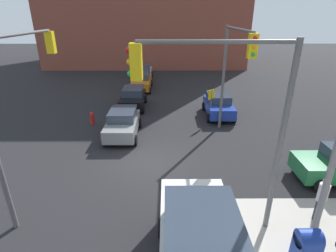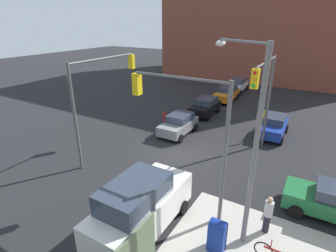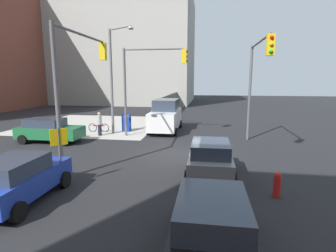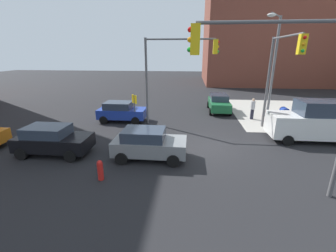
# 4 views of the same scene
# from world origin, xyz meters

# --- Properties ---
(ground_plane) EXTENTS (120.00, 120.00, 0.00)m
(ground_plane) POSITION_xyz_m (0.00, 0.00, 0.00)
(ground_plane) COLOR black
(sidewalk_corner) EXTENTS (12.00, 12.00, 0.01)m
(sidewalk_corner) POSITION_xyz_m (9.00, 9.00, 0.01)
(sidewalk_corner) COLOR #ADA89E
(sidewalk_corner) RESTS_ON ground
(construction_fence) EXTENTS (18.22, 0.12, 2.40)m
(construction_fence) POSITION_xyz_m (17.11, 3.20, 1.20)
(construction_fence) COLOR #56664C
(construction_fence) RESTS_ON ground
(building_loft_east) EXTENTS (20.00, 24.00, 19.63)m
(building_loft_east) POSITION_xyz_m (36.00, 13.64, 9.82)
(building_loft_east) COLOR #9E9B93
(building_loft_east) RESTS_ON ground
(smokestack) EXTENTS (1.80, 1.80, 15.60)m
(smokestack) POSITION_xyz_m (30.00, 30.00, 7.80)
(smokestack) COLOR brown
(smokestack) RESTS_ON ground
(traffic_signal_nw_corner) EXTENTS (5.43, 0.36, 6.50)m
(traffic_signal_nw_corner) POSITION_xyz_m (-2.43, 4.50, 4.63)
(traffic_signal_nw_corner) COLOR #59595B
(traffic_signal_nw_corner) RESTS_ON ground
(traffic_signal_se_corner) EXTENTS (5.87, 0.36, 6.50)m
(traffic_signal_se_corner) POSITION_xyz_m (2.24, -4.50, 4.65)
(traffic_signal_se_corner) COLOR #59595B
(traffic_signal_se_corner) RESTS_ON ground
(traffic_signal_ne_corner) EXTENTS (0.36, 4.76, 6.50)m
(traffic_signal_ne_corner) POSITION_xyz_m (4.50, 2.71, 4.59)
(traffic_signal_ne_corner) COLOR #59595B
(traffic_signal_ne_corner) RESTS_ON ground
(street_lamp_corner) EXTENTS (1.65, 2.32, 8.00)m
(street_lamp_corner) POSITION_xyz_m (5.00, 5.49, 4.70)
(street_lamp_corner) COLOR slate
(street_lamp_corner) RESTS_ON ground
(warning_sign_two_way) EXTENTS (0.48, 0.48, 2.40)m
(warning_sign_two_way) POSITION_xyz_m (-5.40, 3.99, 1.64)
(warning_sign_two_way) COLOR #4C4C4C
(warning_sign_two_way) RESTS_ON ground
(mailbox_blue) EXTENTS (0.56, 0.64, 1.43)m
(mailbox_blue) POSITION_xyz_m (6.20, 5.00, 0.76)
(mailbox_blue) COLOR navy
(mailbox_blue) RESTS_ON ground
(fire_hydrant) EXTENTS (0.26, 0.26, 0.94)m
(fire_hydrant) POSITION_xyz_m (-5.00, -4.20, 0.49)
(fire_hydrant) COLOR red
(fire_hydrant) RESTS_ON ground
(sedan_gray) EXTENTS (3.86, 2.02, 1.62)m
(sedan_gray) POSITION_xyz_m (-3.26, -1.81, 0.84)
(sedan_gray) COLOR slate
(sedan_gray) RESTS_ON ground
(hatchback_blue) EXTENTS (3.84, 2.02, 1.62)m
(hatchback_blue) POSITION_xyz_m (-6.75, 4.79, 0.84)
(hatchback_blue) COLOR #1E389E
(hatchback_blue) RESTS_ON ground
(hatchback_green) EXTENTS (2.02, 4.30, 1.62)m
(hatchback_green) POSITION_xyz_m (1.68, 9.06, 0.84)
(hatchback_green) COLOR #1E6638
(hatchback_green) RESTS_ON ground
(sedan_black) EXTENTS (4.02, 2.02, 1.62)m
(sedan_black) POSITION_xyz_m (-8.67, -1.80, 0.84)
(sedan_black) COLOR black
(sedan_black) RESTS_ON ground
(van_white_delivery) EXTENTS (5.40, 2.32, 2.62)m
(van_white_delivery) POSITION_xyz_m (6.87, 1.80, 1.28)
(van_white_delivery) COLOR white
(van_white_delivery) RESTS_ON ground
(pedestrian_crossing) EXTENTS (0.36, 0.36, 1.80)m
(pedestrian_crossing) POSITION_xyz_m (4.20, 6.50, 0.94)
(pedestrian_crossing) COLOR #B2B2B7
(pedestrian_crossing) RESTS_ON ground
(bicycle_leaning_on_fence) EXTENTS (0.05, 1.75, 0.97)m
(bicycle_leaning_on_fence) POSITION_xyz_m (5.60, 7.20, 0.35)
(bicycle_leaning_on_fence) COLOR black
(bicycle_leaning_on_fence) RESTS_ON ground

